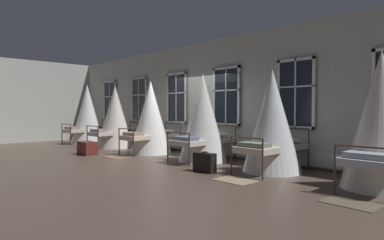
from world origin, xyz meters
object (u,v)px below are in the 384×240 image
at_px(cot_third, 151,118).
at_px(suitcase_dark, 205,162).
at_px(cot_fifth, 272,122).
at_px(cot_sixth, 381,122).
at_px(cot_first, 87,115).
at_px(cot_fourth, 203,119).
at_px(travel_trunk, 87,148).
at_px(cot_second, 115,117).

distance_m(cot_third, suitcase_dark, 3.74).
relative_size(cot_fifth, cot_sixth, 0.94).
bearing_deg(cot_first, cot_sixth, -90.70).
height_order(cot_fourth, cot_sixth, cot_sixth).
xyz_separation_m(cot_third, travel_trunk, (-1.12, -1.65, -0.93)).
relative_size(cot_fifth, travel_trunk, 3.67).
relative_size(cot_second, cot_fourth, 0.97).
relative_size(cot_third, suitcase_dark, 4.16).
height_order(cot_second, cot_fifth, cot_fifth).
relative_size(cot_fourth, travel_trunk, 3.76).
relative_size(cot_first, cot_fifth, 1.06).
xyz_separation_m(cot_first, cot_third, (4.50, -0.03, -0.06)).
height_order(cot_fourth, travel_trunk, cot_fourth).
distance_m(cot_sixth, suitcase_dark, 3.62).
distance_m(cot_second, cot_fourth, 4.57).
distance_m(cot_fourth, cot_sixth, 4.48).
distance_m(cot_fourth, suitcase_dark, 1.90).
xyz_separation_m(cot_fifth, suitcase_dark, (-1.03, -1.16, -0.91)).
bearing_deg(cot_fourth, cot_sixth, -91.36).
relative_size(cot_first, cot_second, 1.06).
relative_size(cot_sixth, suitcase_dark, 4.39).
bearing_deg(cot_second, cot_fourth, -89.51).
height_order(suitcase_dark, travel_trunk, suitcase_dark).
xyz_separation_m(cot_sixth, travel_trunk, (-7.88, -1.71, -1.00)).
bearing_deg(cot_fifth, travel_trunk, 108.45).
height_order(cot_fourth, cot_fifth, cot_fourth).
bearing_deg(cot_fifth, cot_third, 92.35).
bearing_deg(cot_fourth, cot_fifth, -90.86).
bearing_deg(cot_fifth, cot_fourth, 91.22).
bearing_deg(cot_fourth, suitcase_dark, -135.24).
xyz_separation_m(cot_first, travel_trunk, (3.39, -1.68, -0.99)).
relative_size(cot_fourth, cot_sixth, 0.97).
bearing_deg(cot_fourth, cot_first, 89.62).
bearing_deg(travel_trunk, cot_first, 153.59).
bearing_deg(travel_trunk, cot_fifth, 17.27).
xyz_separation_m(cot_third, cot_fourth, (2.29, 0.09, 0.02)).
height_order(cot_first, suitcase_dark, cot_first).
bearing_deg(cot_first, cot_third, -91.20).
bearing_deg(cot_fifth, cot_first, 91.58).
height_order(cot_first, cot_fifth, cot_first).
xyz_separation_m(cot_first, suitcase_dark, (7.97, -1.09, -0.98)).
height_order(cot_first, cot_fourth, cot_first).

